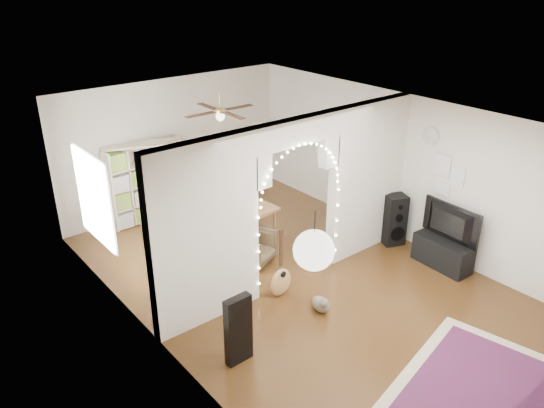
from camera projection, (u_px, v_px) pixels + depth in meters
floor at (294, 277)px, 8.75m from camera, size 7.50×7.50×0.00m
ceiling at (297, 118)px, 7.62m from camera, size 5.00×7.50×0.02m
wall_back at (174, 144)px, 10.83m from camera, size 5.00×0.02×2.70m
wall_front at (532, 318)px, 5.54m from camera, size 5.00×0.02×2.70m
wall_left at (148, 254)px, 6.75m from camera, size 0.02×7.50×2.70m
wall_right at (399, 167)px, 9.62m from camera, size 0.02×7.50×2.70m
divider_wall at (295, 199)px, 8.15m from camera, size 5.00×0.20×2.70m
fairy_lights at (301, 194)px, 8.01m from camera, size 1.64×0.04×1.60m
window at (94, 198)px, 7.98m from camera, size 0.04×1.20×1.40m
wall_clock at (431, 135)px, 8.87m from camera, size 0.03×0.31×0.31m
picture_frames at (447, 175)px, 8.84m from camera, size 0.02×0.50×0.70m
paper_lantern at (314, 250)px, 5.03m from camera, size 0.40×0.40×0.40m
ceiling_fan at (220, 111)px, 9.16m from camera, size 1.10×1.10×0.30m
area_rug at (482, 395)px, 6.35m from camera, size 2.82×2.34×0.02m
guitar_case at (238, 330)px, 6.73m from camera, size 0.37×0.13×0.97m
acoustic_guitar at (281, 272)px, 8.11m from camera, size 0.40×0.17×0.98m
tabby_cat at (321, 304)px, 7.84m from camera, size 0.32×0.48×0.32m
floor_speaker at (394, 220)px, 9.63m from camera, size 0.46×0.43×0.95m
media_console at (443, 253)px, 8.98m from camera, size 0.45×1.02×0.50m
tv at (447, 224)px, 8.74m from camera, size 0.20×1.08×0.62m
bookcase at (146, 182)px, 10.42m from camera, size 1.60×0.93×1.60m
dining_table at (241, 214)px, 9.36m from camera, size 1.26×0.89×0.76m
flower_vase at (241, 206)px, 9.29m from camera, size 0.20×0.20×0.19m
dining_chair_left at (185, 257)px, 8.89m from camera, size 0.56×0.57×0.47m
dining_chair_right at (254, 247)px, 9.09m from camera, size 0.80×0.81×0.57m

